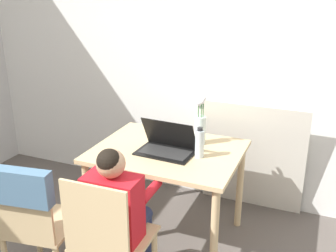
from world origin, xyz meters
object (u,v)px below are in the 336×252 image
Objects in this scene: person_seated at (118,206)px; water_bottle at (200,143)px; flower_vase at (200,126)px; laptop at (167,145)px; chair_spare at (29,210)px; chair_occupied at (109,242)px.

water_bottle is (0.28, 0.59, 0.20)m from person_seated.
flower_vase is 0.24m from water_bottle.
chair_spare is at bearing -119.91° from laptop.
flower_vase is (0.21, 0.82, 0.24)m from person_seated.
laptop reaches higher than chair_occupied.
person_seated is (-0.00, 0.12, 0.16)m from chair_occupied.
chair_spare is 1.11m from water_bottle.
laptop is (0.05, 0.71, 0.31)m from chair_occupied.
person_seated is 4.73× the size of water_bottle.
flower_vase is at bearing 58.08° from laptop.
laptop is at bearing -96.41° from person_seated.
laptop is at bearing -124.84° from flower_vase.
chair_spare is 0.96m from laptop.
laptop is at bearing -95.30° from chair_occupied.
water_bottle is (0.28, 0.72, 0.36)m from chair_occupied.
water_bottle is at bearing -141.60° from chair_spare.
water_bottle reaches higher than chair_spare.
chair_occupied is at bearing -90.97° from laptop.
person_seated reaches higher than water_bottle.
flower_vase is at bearing -105.83° from person_seated.
laptop is 1.12× the size of flower_vase.
chair_occupied is 0.85m from water_bottle.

